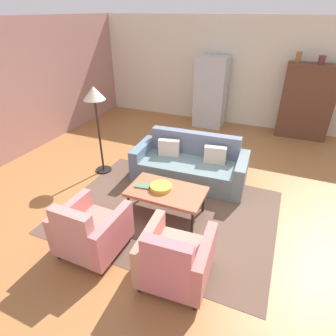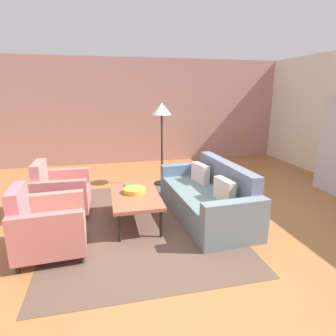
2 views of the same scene
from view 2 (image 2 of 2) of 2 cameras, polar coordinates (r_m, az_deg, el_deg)
The scene contains 10 objects.
ground_plane at distance 4.18m, azimuth 1.44°, elevation -12.46°, with size 10.28×10.28×0.00m, color #A66C3B.
wall_left at distance 7.94m, azimuth -6.30°, elevation 11.23°, with size 0.12×8.26×2.80m, color tan.
area_rug at distance 4.44m, azimuth -5.79°, elevation -10.71°, with size 3.40×2.60×0.01m, color brown.
couch at distance 4.59m, azimuth 8.39°, elevation -6.04°, with size 2.15×1.02×0.86m.
coffee_table at distance 4.27m, azimuth -6.60°, elevation -5.84°, with size 1.20×0.70×0.45m.
armchair_left at distance 4.90m, azimuth -21.13°, elevation -4.86°, with size 0.81×0.81×0.88m.
armchair_right at distance 3.80m, azimuth -23.54°, elevation -10.98°, with size 0.85×0.85×0.88m.
fruit_bowl at distance 4.34m, azimuth -6.77°, elevation -4.51°, with size 0.34×0.34×0.07m, color gold.
book_stack at distance 4.62m, azimuth -7.74°, elevation -3.60°, with size 0.26×0.18×0.02m.
floor_lamp at distance 5.85m, azimuth -1.28°, elevation 10.36°, with size 0.40×0.40×1.72m.
Camera 2 is at (3.58, -0.93, 1.94)m, focal length 30.20 mm.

